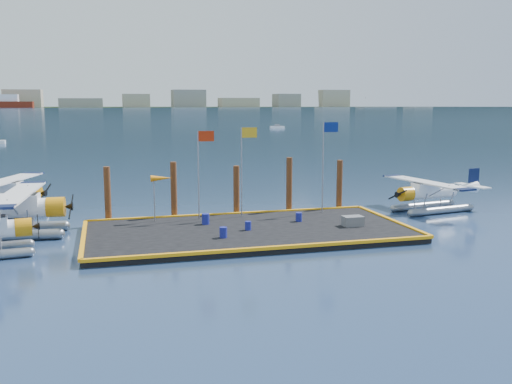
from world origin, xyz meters
TOP-DOWN VIEW (x-y plane):
  - ground at (0.00, 0.00)m, footprint 4000.00×4000.00m
  - dock at (0.00, 0.00)m, footprint 20.00×10.00m
  - dock_bumpers at (0.00, 0.00)m, footprint 20.25×10.25m
  - far_backdrop at (239.91, 1737.52)m, footprint 3050.00×2050.00m
  - seaplane_b at (-14.28, 3.33)m, footprint 9.43×10.40m
  - seaplane_c at (-16.12, 10.75)m, footprint 9.18×9.78m
  - seaplane_d at (15.23, 3.85)m, footprint 8.10×8.88m
  - drum_1 at (-0.10, -0.38)m, footprint 0.39×0.39m
  - drum_2 at (3.83, 1.28)m, footprint 0.42×0.42m
  - drum_3 at (-2.01, -1.97)m, footprint 0.45×0.45m
  - drum_5 at (-2.36, 2.01)m, footprint 0.49×0.49m
  - crate at (6.73, -0.97)m, footprint 1.29×0.86m
  - flagpole_red at (-2.29, 3.80)m, footprint 1.14×0.08m
  - flagpole_yellow at (0.70, 3.80)m, footprint 1.14×0.08m
  - flagpole_blue at (6.70, 3.80)m, footprint 1.14×0.08m
  - windsock at (-5.03, 3.80)m, footprint 1.40×0.44m
  - piling_0 at (-8.50, 5.40)m, footprint 0.44×0.44m
  - piling_1 at (-4.00, 5.40)m, footprint 0.44×0.44m
  - piling_2 at (0.50, 5.40)m, footprint 0.44×0.44m
  - piling_3 at (4.50, 5.40)m, footprint 0.44×0.44m
  - piling_4 at (8.50, 5.40)m, footprint 0.44×0.44m

SIDE VIEW (x-z plane):
  - ground at x=0.00m, z-range 0.00..0.00m
  - dock at x=0.00m, z-range 0.00..0.40m
  - dock_bumpers at x=0.00m, z-range 0.40..0.58m
  - drum_1 at x=-0.10m, z-range 0.40..0.95m
  - drum_2 at x=3.83m, z-range 0.40..0.99m
  - drum_3 at x=-2.01m, z-range 0.40..1.03m
  - crate at x=6.73m, z-range 0.40..1.04m
  - drum_5 at x=-2.36m, z-range 0.40..1.09m
  - seaplane_d at x=15.23m, z-range -0.20..2.94m
  - seaplane_c at x=-16.12m, z-range -0.23..3.28m
  - seaplane_b at x=-14.28m, z-range -0.24..3.45m
  - piling_2 at x=0.50m, z-range 0.00..3.80m
  - piling_0 at x=-8.50m, z-range 0.00..4.00m
  - piling_4 at x=8.50m, z-range 0.00..4.00m
  - piling_1 at x=-4.00m, z-range 0.00..4.20m
  - piling_3 at x=4.50m, z-range 0.00..4.30m
  - windsock at x=-5.03m, z-range 1.67..4.79m
  - flagpole_red at x=-2.29m, z-range 1.40..7.40m
  - flagpole_yellow at x=0.70m, z-range 1.41..7.61m
  - flagpole_blue at x=6.70m, z-range 1.44..7.94m
  - far_backdrop at x=239.91m, z-range -395.55..414.45m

